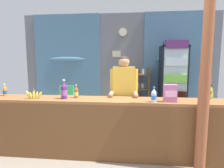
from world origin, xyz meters
name	(u,v)px	position (x,y,z in m)	size (l,w,h in m)	color
ground_plane	(112,136)	(0.00, 1.25, 0.00)	(8.10, 8.10, 0.00)	gray
back_wall_curtained	(118,62)	(-0.02, 3.16, 1.46)	(5.67, 0.22, 2.86)	slate
stall_counter	(110,123)	(0.06, 0.39, 0.56)	(4.03, 0.47, 0.91)	#935B33
timber_post	(205,80)	(1.31, 0.16, 1.26)	(0.16, 0.14, 2.63)	#995133
drink_fridge	(173,77)	(1.45, 2.54, 1.08)	(0.64, 0.63, 1.99)	black
bottle_shelf_rack	(140,90)	(0.64, 2.80, 0.69)	(0.48, 0.28, 1.33)	brown
plastic_lawn_chair	(64,100)	(-1.34, 2.21, 0.49)	(0.53, 0.53, 0.86)	#4CC675
shopkeeper	(124,90)	(0.25, 0.90, 0.99)	(0.49, 0.42, 1.58)	#28282D
soda_bottle_grape_soda	(64,90)	(-0.67, 0.46, 1.05)	(0.10, 0.10, 0.31)	#56286B
soda_bottle_orange_soda	(5,91)	(-1.75, 0.59, 1.00)	(0.06, 0.06, 0.20)	orange
soda_bottle_lime_soda	(211,93)	(1.60, 0.67, 1.01)	(0.07, 0.07, 0.22)	#75C64C
soda_bottle_iced_tea	(76,92)	(-0.50, 0.54, 1.01)	(0.06, 0.06, 0.21)	brown
soda_bottle_water	(154,96)	(0.70, 0.36, 1.01)	(0.08, 0.08, 0.22)	silver
snack_box_wafer	(170,93)	(0.94, 0.40, 1.04)	(0.18, 0.11, 0.25)	#B76699
banana_bunch	(33,95)	(-1.15, 0.41, 0.98)	(0.28, 0.06, 0.16)	#DBCC42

